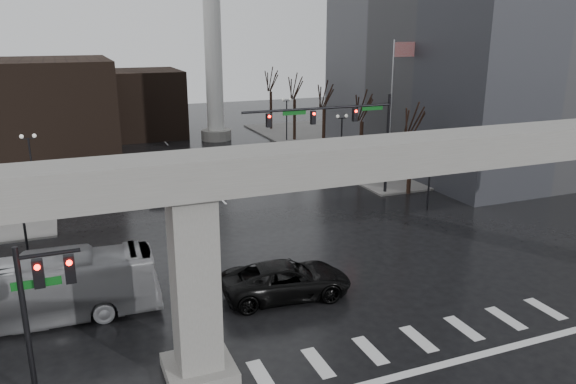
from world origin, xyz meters
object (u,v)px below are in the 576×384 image
Objects in this scene: pickup_truck at (287,280)px; signal_mast_arm at (345,125)px; far_car at (159,186)px; city_bus at (33,291)px.

signal_mast_arm is at bearing -30.90° from pickup_truck.
pickup_truck is 20.38m from far_car.
pickup_truck is (-10.39, -13.93, -4.94)m from signal_mast_arm.
signal_mast_arm reaches higher than pickup_truck.
signal_mast_arm is 18.07m from pickup_truck.
pickup_truck is at bearing -96.53° from city_bus.
far_car is at bearing 154.87° from signal_mast_arm.
signal_mast_arm is at bearing -58.34° from city_bus.
city_bus is 2.54× the size of far_car.
pickup_truck is 0.58× the size of city_bus.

